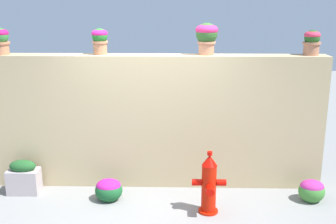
% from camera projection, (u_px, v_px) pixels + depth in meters
% --- Properties ---
extents(ground_plane, '(24.00, 24.00, 0.00)m').
position_uv_depth(ground_plane, '(149.00, 210.00, 5.68)').
color(ground_plane, gray).
extents(stone_wall, '(5.14, 0.36, 2.02)m').
position_uv_depth(stone_wall, '(152.00, 121.00, 6.29)').
color(stone_wall, tan).
rests_on(stone_wall, ground).
extents(potted_plant_0, '(0.26, 0.26, 0.39)m').
position_uv_depth(potted_plant_0, '(0.00, 39.00, 6.00)').
color(potted_plant_0, '#BF7852').
rests_on(potted_plant_0, stone_wall).
extents(potted_plant_1, '(0.23, 0.23, 0.38)m').
position_uv_depth(potted_plant_1, '(100.00, 39.00, 6.02)').
color(potted_plant_1, '#AC6F4D').
rests_on(potted_plant_1, stone_wall).
extents(potted_plant_2, '(0.33, 0.33, 0.46)m').
position_uv_depth(potted_plant_2, '(207.00, 35.00, 5.96)').
color(potted_plant_2, '#B57556').
rests_on(potted_plant_2, stone_wall).
extents(potted_plant_3, '(0.26, 0.26, 0.36)m').
position_uv_depth(potted_plant_3, '(312.00, 41.00, 5.95)').
color(potted_plant_3, '#B27355').
rests_on(potted_plant_3, stone_wall).
extents(fire_hydrant, '(0.46, 0.38, 0.87)m').
position_uv_depth(fire_hydrant, '(209.00, 185.00, 5.53)').
color(fire_hydrant, red).
rests_on(fire_hydrant, ground).
extents(flower_bush_left, '(0.37, 0.33, 0.33)m').
position_uv_depth(flower_bush_left, '(312.00, 190.00, 5.90)').
color(flower_bush_left, '#3F8134').
rests_on(flower_bush_left, ground).
extents(flower_bush_right, '(0.39, 0.35, 0.33)m').
position_uv_depth(flower_bush_right, '(109.00, 189.00, 5.93)').
color(flower_bush_right, '#1B5A2B').
rests_on(flower_bush_right, ground).
extents(planter_box, '(0.46, 0.27, 0.52)m').
position_uv_depth(planter_box, '(24.00, 177.00, 6.14)').
color(planter_box, '#AC9FA0').
rests_on(planter_box, ground).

